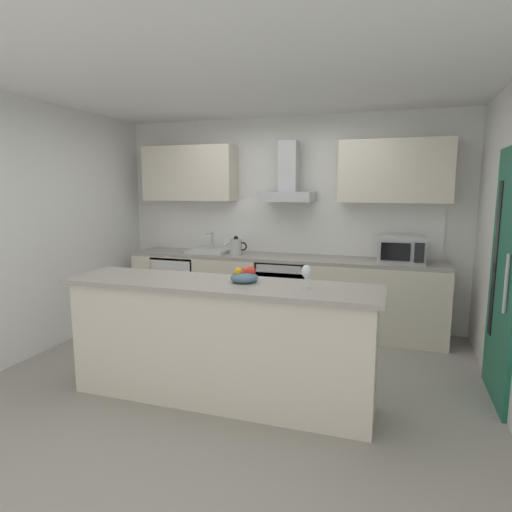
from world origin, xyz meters
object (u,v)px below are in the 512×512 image
at_px(sink, 209,251).
at_px(oven, 284,292).
at_px(wine_glass, 306,272).
at_px(fruit_bowl, 245,276).
at_px(microwave, 401,250).
at_px(range_hood, 288,183).
at_px(refrigerator, 181,287).
at_px(kettle, 236,246).

bearing_deg(sink, oven, -0.62).
height_order(sink, wine_glass, wine_glass).
bearing_deg(fruit_bowl, oven, 94.68).
xyz_separation_m(microwave, range_hood, (-1.33, 0.16, 0.74)).
relative_size(wine_glass, fruit_bowl, 0.81).
relative_size(microwave, sink, 1.00).
distance_m(range_hood, fruit_bowl, 2.15).
bearing_deg(oven, sink, 179.38).
xyz_separation_m(range_hood, fruit_bowl, (0.15, -2.00, -0.75)).
xyz_separation_m(oven, range_hood, (0.00, 0.13, 1.33)).
relative_size(refrigerator, sink, 1.70).
bearing_deg(oven, refrigerator, -179.89).
distance_m(microwave, kettle, 1.95).
bearing_deg(fruit_bowl, kettle, 112.69).
bearing_deg(refrigerator, range_hood, 5.36).
distance_m(microwave, sink, 2.35).
xyz_separation_m(refrigerator, wine_glass, (2.07, -1.95, 0.69)).
height_order(microwave, sink, microwave).
relative_size(kettle, wine_glass, 1.62).
xyz_separation_m(oven, sink, (-1.01, 0.01, 0.47)).
relative_size(refrigerator, range_hood, 1.18).
bearing_deg(kettle, refrigerator, 177.76).
relative_size(microwave, fruit_bowl, 2.27).
bearing_deg(sink, range_hood, 6.69).
bearing_deg(sink, kettle, -6.48).
bearing_deg(kettle, wine_glass, -56.27).
height_order(kettle, wine_glass, wine_glass).
xyz_separation_m(sink, fruit_bowl, (1.16, -1.89, 0.10)).
xyz_separation_m(microwave, fruit_bowl, (-1.18, -1.85, -0.02)).
height_order(range_hood, wine_glass, range_hood).
bearing_deg(range_hood, kettle, -165.16).
distance_m(oven, microwave, 1.46).
bearing_deg(kettle, microwave, 0.17).
distance_m(kettle, fruit_bowl, 2.00).
height_order(microwave, range_hood, range_hood).
bearing_deg(refrigerator, kettle, -2.24).
relative_size(oven, fruit_bowl, 3.64).
xyz_separation_m(refrigerator, kettle, (0.79, -0.03, 0.58)).
xyz_separation_m(kettle, wine_glass, (1.28, -1.92, 0.11)).
xyz_separation_m(oven, fruit_bowl, (0.15, -1.87, 0.57)).
height_order(refrigerator, sink, sink).
relative_size(microwave, kettle, 1.73).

